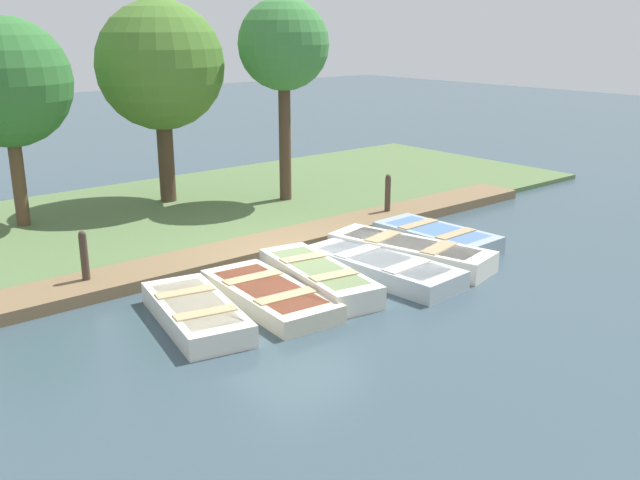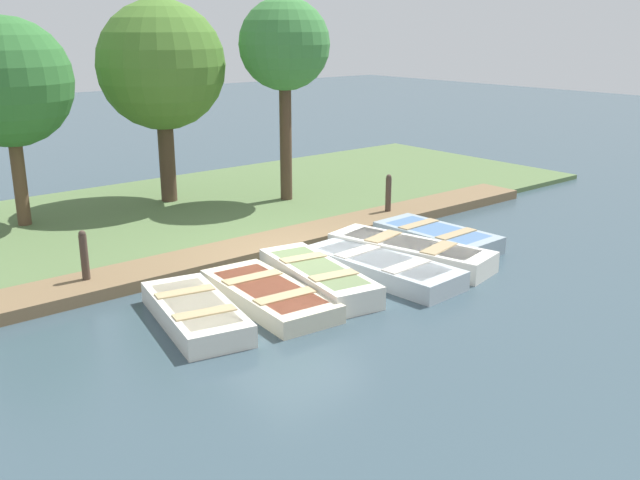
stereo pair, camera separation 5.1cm
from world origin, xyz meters
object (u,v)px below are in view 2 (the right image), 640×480
(rowboat_2, at_px, (318,277))
(rowboat_4, at_px, (410,252))
(mooring_post_near, at_px, (85,261))
(rowboat_5, at_px, (437,237))
(park_tree_far_left, at_px, (8,83))
(rowboat_0, at_px, (195,312))
(mooring_post_far, at_px, (388,197))
(rowboat_1, at_px, (268,295))
(park_tree_left, at_px, (161,66))
(park_tree_center, at_px, (284,47))
(rowboat_3, at_px, (382,267))

(rowboat_2, xyz_separation_m, rowboat_4, (0.03, 2.42, -0.00))
(rowboat_2, distance_m, mooring_post_near, 4.24)
(rowboat_5, distance_m, mooring_post_near, 7.41)
(rowboat_4, bearing_deg, park_tree_far_left, -157.80)
(rowboat_0, xyz_separation_m, park_tree_far_left, (-7.42, -0.30, 3.23))
(rowboat_2, height_order, mooring_post_far, mooring_post_far)
(rowboat_1, relative_size, rowboat_4, 0.85)
(rowboat_1, bearing_deg, park_tree_left, 169.45)
(rowboat_1, bearing_deg, rowboat_4, 95.04)
(mooring_post_near, height_order, park_tree_far_left, park_tree_far_left)
(rowboat_5, bearing_deg, rowboat_0, -89.45)
(park_tree_far_left, distance_m, park_tree_center, 6.65)
(rowboat_1, distance_m, rowboat_4, 3.57)
(mooring_post_far, relative_size, park_tree_far_left, 0.24)
(rowboat_5, relative_size, park_tree_center, 0.52)
(rowboat_5, bearing_deg, park_tree_center, -179.69)
(rowboat_3, relative_size, rowboat_4, 0.93)
(rowboat_0, relative_size, rowboat_2, 0.91)
(rowboat_2, distance_m, rowboat_5, 3.73)
(park_tree_center, bearing_deg, rowboat_5, 2.87)
(mooring_post_near, relative_size, park_tree_center, 0.22)
(rowboat_0, xyz_separation_m, rowboat_1, (0.07, 1.42, -0.03))
(mooring_post_near, distance_m, park_tree_far_left, 5.66)
(park_tree_left, bearing_deg, mooring_post_far, 35.62)
(rowboat_4, bearing_deg, park_tree_center, 156.40)
(rowboat_1, distance_m, mooring_post_near, 3.44)
(park_tree_far_left, xyz_separation_m, park_tree_center, (1.92, 6.33, 0.71))
(park_tree_left, bearing_deg, rowboat_3, 3.23)
(mooring_post_far, height_order, park_tree_left, park_tree_left)
(park_tree_center, bearing_deg, park_tree_left, -126.64)
(mooring_post_near, distance_m, park_tree_center, 8.22)
(rowboat_4, distance_m, rowboat_5, 1.36)
(park_tree_left, xyz_separation_m, park_tree_center, (1.88, 2.53, 0.48))
(rowboat_2, xyz_separation_m, rowboat_5, (-0.38, 3.71, -0.03))
(mooring_post_far, height_order, park_tree_center, park_tree_center)
(rowboat_4, distance_m, mooring_post_near, 6.35)
(rowboat_5, bearing_deg, rowboat_3, -76.64)
(mooring_post_far, bearing_deg, rowboat_0, -69.91)
(rowboat_3, distance_m, mooring_post_near, 5.53)
(rowboat_2, relative_size, park_tree_far_left, 0.64)
(rowboat_2, relative_size, mooring_post_far, 2.69)
(rowboat_0, xyz_separation_m, rowboat_2, (0.04, 2.57, 0.03))
(rowboat_0, bearing_deg, rowboat_3, 97.16)
(mooring_post_far, bearing_deg, park_tree_center, -162.46)
(rowboat_0, xyz_separation_m, rowboat_5, (-0.34, 6.28, 0.00))
(mooring_post_near, relative_size, park_tree_left, 0.22)
(rowboat_3, relative_size, mooring_post_near, 2.87)
(rowboat_2, distance_m, rowboat_4, 2.42)
(rowboat_1, xyz_separation_m, rowboat_4, (-0.00, 3.57, 0.06))
(rowboat_1, relative_size, park_tree_left, 0.57)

